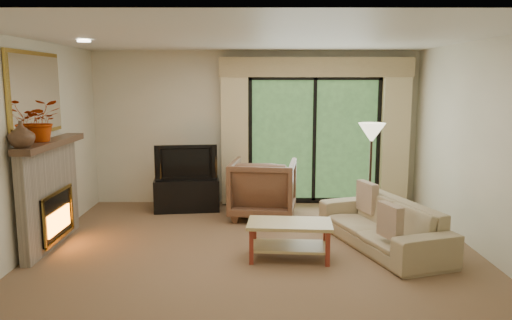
{
  "coord_description": "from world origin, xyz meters",
  "views": [
    {
      "loc": [
        -0.02,
        -6.0,
        2.12
      ],
      "look_at": [
        0.0,
        0.3,
        1.1
      ],
      "focal_mm": 35.0,
      "sensor_mm": 36.0,
      "label": 1
    }
  ],
  "objects_px": {
    "sofa": "(382,224)",
    "coffee_table": "(289,240)",
    "armchair": "(263,188)",
    "media_console": "(187,195)"
  },
  "relations": [
    {
      "from": "sofa",
      "to": "coffee_table",
      "type": "xyz_separation_m",
      "value": [
        -1.21,
        -0.41,
        -0.07
      ]
    },
    {
      "from": "armchair",
      "to": "coffee_table",
      "type": "height_order",
      "value": "armchair"
    },
    {
      "from": "sofa",
      "to": "armchair",
      "type": "bearing_deg",
      "value": -151.73
    },
    {
      "from": "media_console",
      "to": "sofa",
      "type": "bearing_deg",
      "value": -40.85
    },
    {
      "from": "armchair",
      "to": "coffee_table",
      "type": "relative_size",
      "value": 1.0
    },
    {
      "from": "coffee_table",
      "to": "sofa",
      "type": "bearing_deg",
      "value": 23.32
    },
    {
      "from": "media_console",
      "to": "coffee_table",
      "type": "height_order",
      "value": "media_console"
    },
    {
      "from": "coffee_table",
      "to": "media_console",
      "type": "bearing_deg",
      "value": 128.79
    },
    {
      "from": "media_console",
      "to": "armchair",
      "type": "xyz_separation_m",
      "value": [
        1.24,
        -0.41,
        0.19
      ]
    },
    {
      "from": "media_console",
      "to": "coffee_table",
      "type": "relative_size",
      "value": 1.05
    }
  ]
}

